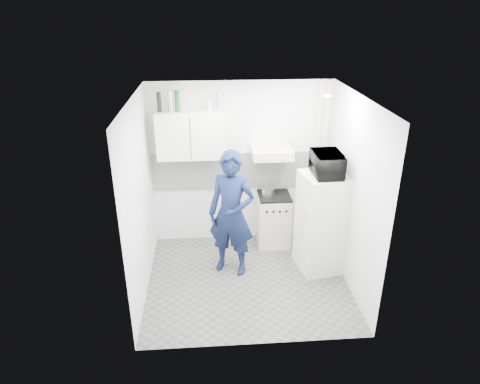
{
  "coord_description": "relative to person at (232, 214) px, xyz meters",
  "views": [
    {
      "loc": [
        -0.49,
        -5.04,
        3.66
      ],
      "look_at": [
        -0.08,
        0.3,
        1.25
      ],
      "focal_mm": 32.0,
      "sensor_mm": 36.0,
      "label": 1
    }
  ],
  "objects": [
    {
      "name": "canister_b",
      "position": [
        -0.26,
        0.79,
        1.36
      ],
      "size": [
        0.09,
        0.09,
        0.16
      ],
      "primitive_type": "cylinder",
      "color": "#B2B7BC",
      "rests_on": "upper_cabinet"
    },
    {
      "name": "wall_right",
      "position": [
        1.6,
        -0.29,
        0.38
      ],
      "size": [
        0.0,
        2.6,
        2.6
      ],
      "primitive_type": "plane",
      "rotation": [
        1.57,
        0.0,
        -1.57
      ],
      "color": "silver",
      "rests_on": "floor"
    },
    {
      "name": "bottle_e",
      "position": [
        -0.13,
        0.79,
        1.42
      ],
      "size": [
        0.07,
        0.07,
        0.28
      ],
      "primitive_type": "cylinder",
      "color": "silver",
      "rests_on": "upper_cabinet"
    },
    {
      "name": "microwave",
      "position": [
        1.3,
        -0.02,
        0.72
      ],
      "size": [
        0.57,
        0.39,
        0.31
      ],
      "primitive_type": "imported",
      "rotation": [
        0.0,
        0.0,
        1.59
      ],
      "color": "black",
      "rests_on": "fridge"
    },
    {
      "name": "wall_back",
      "position": [
        0.2,
        0.96,
        0.38
      ],
      "size": [
        2.8,
        0.0,
        2.8
      ],
      "primitive_type": "plane",
      "rotation": [
        1.57,
        0.0,
        0.0
      ],
      "color": "silver",
      "rests_on": "floor"
    },
    {
      "name": "range_hood",
      "position": [
        0.65,
        0.71,
        0.65
      ],
      "size": [
        0.6,
        0.5,
        0.14
      ],
      "primitive_type": "cube",
      "color": "silver",
      "rests_on": "wall_back"
    },
    {
      "name": "ceiling_spot_fixture",
      "position": [
        1.2,
        -0.09,
        1.65
      ],
      "size": [
        0.1,
        0.1,
        0.02
      ],
      "primitive_type": "cylinder",
      "color": "white",
      "rests_on": "ceiling"
    },
    {
      "name": "upper_cabinet",
      "position": [
        -0.55,
        0.79,
        0.93
      ],
      "size": [
        1.0,
        0.35,
        0.7
      ],
      "primitive_type": "cube",
      "color": "white",
      "rests_on": "wall_back"
    },
    {
      "name": "person",
      "position": [
        0.0,
        0.0,
        0.0
      ],
      "size": [
        0.79,
        0.66,
        1.84
      ],
      "primitive_type": "imported",
      "rotation": [
        0.0,
        0.0,
        -0.38
      ],
      "color": "#101938",
      "rests_on": "floor"
    },
    {
      "name": "fridge",
      "position": [
        1.3,
        -0.02,
        -0.18
      ],
      "size": [
        0.72,
        0.72,
        1.48
      ],
      "primitive_type": "cube",
      "rotation": [
        0.0,
        0.0,
        0.2
      ],
      "color": "white",
      "rests_on": "floor"
    },
    {
      "name": "pipe_a",
      "position": [
        1.5,
        0.88,
        0.38
      ],
      "size": [
        0.05,
        0.05,
        2.6
      ],
      "primitive_type": "cylinder",
      "color": "silver",
      "rests_on": "floor"
    },
    {
      "name": "pipe_b",
      "position": [
        1.38,
        0.88,
        0.38
      ],
      "size": [
        0.04,
        0.04,
        2.6
      ],
      "primitive_type": "cylinder",
      "color": "silver",
      "rests_on": "floor"
    },
    {
      "name": "bottle_a",
      "position": [
        -0.97,
        0.79,
        1.42
      ],
      "size": [
        0.06,
        0.06,
        0.28
      ],
      "primitive_type": "cylinder",
      "color": "black",
      "rests_on": "upper_cabinet"
    },
    {
      "name": "saucepan",
      "position": [
        0.62,
        0.72,
        -0.0
      ],
      "size": [
        0.19,
        0.19,
        0.11
      ],
      "primitive_type": "cylinder",
      "color": "silver",
      "rests_on": "stove_top"
    },
    {
      "name": "bottle_c",
      "position": [
        -0.71,
        0.79,
        1.43
      ],
      "size": [
        0.07,
        0.07,
        0.3
      ],
      "primitive_type": "cylinder",
      "color": "#144C1E",
      "rests_on": "upper_cabinet"
    },
    {
      "name": "wall_left",
      "position": [
        -1.2,
        -0.29,
        0.38
      ],
      "size": [
        0.0,
        2.6,
        2.6
      ],
      "primitive_type": "plane",
      "rotation": [
        1.57,
        0.0,
        1.57
      ],
      "color": "silver",
      "rests_on": "floor"
    },
    {
      "name": "ceiling",
      "position": [
        0.2,
        -0.29,
        1.68
      ],
      "size": [
        2.8,
        2.8,
        0.0
      ],
      "primitive_type": "plane",
      "color": "white",
      "rests_on": "wall_back"
    },
    {
      "name": "stove",
      "position": [
        0.72,
        0.71,
        -0.5
      ],
      "size": [
        0.52,
        0.52,
        0.83
      ],
      "primitive_type": "cube",
      "color": "silver",
      "rests_on": "floor"
    },
    {
      "name": "bottle_b",
      "position": [
        -0.81,
        0.79,
        1.43
      ],
      "size": [
        0.08,
        0.08,
        0.3
      ],
      "primitive_type": "cylinder",
      "color": "silver",
      "rests_on": "upper_cabinet"
    },
    {
      "name": "stove_top",
      "position": [
        0.72,
        0.71,
        -0.07
      ],
      "size": [
        0.5,
        0.5,
        0.03
      ],
      "primitive_type": "cube",
      "color": "black",
      "rests_on": "stove"
    },
    {
      "name": "backsplash",
      "position": [
        0.2,
        0.95,
        0.28
      ],
      "size": [
        2.74,
        0.03,
        0.6
      ],
      "primitive_type": "cube",
      "color": "white",
      "rests_on": "wall_back"
    },
    {
      "name": "floor",
      "position": [
        0.2,
        -0.29,
        -0.92
      ],
      "size": [
        2.8,
        2.8,
        0.0
      ],
      "primitive_type": "plane",
      "color": "#5A5A5A",
      "rests_on": "ground"
    }
  ]
}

